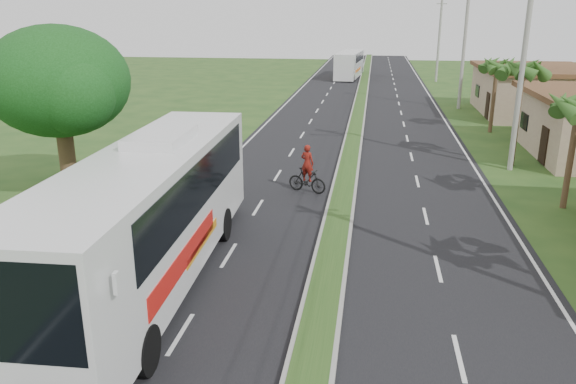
# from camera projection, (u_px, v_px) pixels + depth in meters

# --- Properties ---
(ground) EXTENTS (180.00, 180.00, 0.00)m
(ground) POSITION_uv_depth(u_px,v_px,m) (315.00, 346.00, 14.04)
(ground) COLOR #24461A
(ground) RESTS_ON ground
(road_asphalt) EXTENTS (14.00, 160.00, 0.02)m
(road_asphalt) POSITION_uv_depth(u_px,v_px,m) (351.00, 155.00, 32.87)
(road_asphalt) COLOR black
(road_asphalt) RESTS_ON ground
(median_strip) EXTENTS (1.20, 160.00, 0.18)m
(median_strip) POSITION_uv_depth(u_px,v_px,m) (351.00, 153.00, 32.84)
(median_strip) COLOR gray
(median_strip) RESTS_ON ground
(lane_edge_left) EXTENTS (0.12, 160.00, 0.01)m
(lane_edge_left) POSITION_uv_depth(u_px,v_px,m) (239.00, 151.00, 33.83)
(lane_edge_left) COLOR silver
(lane_edge_left) RESTS_ON ground
(lane_edge_right) EXTENTS (0.12, 160.00, 0.01)m
(lane_edge_right) POSITION_uv_depth(u_px,v_px,m) (469.00, 159.00, 31.91)
(lane_edge_right) COLOR silver
(lane_edge_right) RESTS_ON ground
(shop_far) EXTENTS (8.60, 11.60, 3.82)m
(shop_far) POSITION_uv_depth(u_px,v_px,m) (534.00, 91.00, 45.34)
(shop_far) COLOR #A0826C
(shop_far) RESTS_ON ground
(palm_verge_c) EXTENTS (2.40, 2.40, 5.85)m
(palm_verge_c) POSITION_uv_depth(u_px,v_px,m) (523.00, 70.00, 29.10)
(palm_verge_c) COLOR #473321
(palm_verge_c) RESTS_ON ground
(palm_verge_d) EXTENTS (2.40, 2.40, 5.25)m
(palm_verge_d) POSITION_uv_depth(u_px,v_px,m) (497.00, 66.00, 37.68)
(palm_verge_d) COLOR #473321
(palm_verge_d) RESTS_ON ground
(shade_tree) EXTENTS (6.30, 6.00, 7.54)m
(shade_tree) POSITION_uv_depth(u_px,v_px,m) (56.00, 85.00, 23.67)
(shade_tree) COLOR #473321
(shade_tree) RESTS_ON ground
(utility_pole_b) EXTENTS (3.20, 0.28, 12.00)m
(utility_pole_b) POSITION_uv_depth(u_px,v_px,m) (524.00, 48.00, 27.86)
(utility_pole_b) COLOR gray
(utility_pole_b) RESTS_ON ground
(utility_pole_c) EXTENTS (1.60, 0.28, 11.00)m
(utility_pole_c) POSITION_uv_depth(u_px,v_px,m) (465.00, 41.00, 46.86)
(utility_pole_c) COLOR gray
(utility_pole_c) RESTS_ON ground
(utility_pole_d) EXTENTS (1.60, 0.28, 10.50)m
(utility_pole_d) POSITION_uv_depth(u_px,v_px,m) (439.00, 35.00, 65.77)
(utility_pole_d) COLOR gray
(utility_pole_d) RESTS_ON ground
(coach_bus_main) EXTENTS (3.38, 13.90, 4.46)m
(coach_bus_main) POSITION_uv_depth(u_px,v_px,m) (151.00, 208.00, 16.59)
(coach_bus_main) COLOR silver
(coach_bus_main) RESTS_ON ground
(coach_bus_far) EXTENTS (3.31, 11.22, 3.22)m
(coach_bus_far) POSITION_uv_depth(u_px,v_px,m) (350.00, 63.00, 71.11)
(coach_bus_far) COLOR silver
(coach_bus_far) RESTS_ON ground
(motorcyclist) EXTENTS (1.96, 1.16, 2.26)m
(motorcyclist) POSITION_uv_depth(u_px,v_px,m) (307.00, 176.00, 25.77)
(motorcyclist) COLOR black
(motorcyclist) RESTS_ON ground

